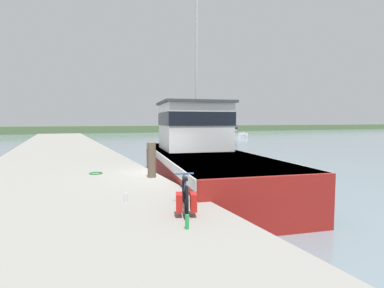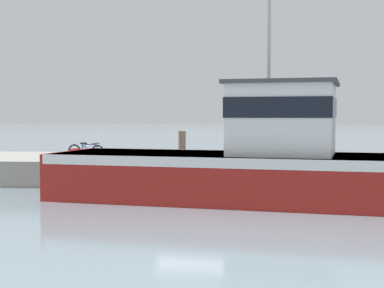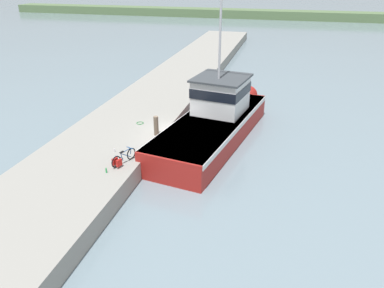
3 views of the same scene
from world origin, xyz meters
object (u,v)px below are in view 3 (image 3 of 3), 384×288
(mooring_post, at_px, (156,126))
(water_bottle_by_bike, at_px, (106,170))
(bicycle_touring, at_px, (122,159))
(water_bottle_on_curb, at_px, (114,150))
(fishing_boat_main, at_px, (215,118))

(mooring_post, bearing_deg, water_bottle_by_bike, -99.52)
(water_bottle_by_bike, bearing_deg, bicycle_touring, 68.74)
(mooring_post, height_order, water_bottle_on_curb, mooring_post)
(water_bottle_on_curb, bearing_deg, mooring_post, 62.33)
(fishing_boat_main, xyz_separation_m, water_bottle_by_bike, (-3.82, -7.57, -0.19))
(mooring_post, relative_size, water_bottle_by_bike, 4.60)
(mooring_post, bearing_deg, bicycle_touring, -96.46)
(bicycle_touring, xyz_separation_m, mooring_post, (0.44, 3.92, 0.26))
(mooring_post, relative_size, water_bottle_on_curb, 5.67)
(bicycle_touring, xyz_separation_m, water_bottle_by_bike, (-0.37, -0.96, -0.19))
(mooring_post, height_order, water_bottle_by_bike, mooring_post)
(bicycle_touring, xyz_separation_m, water_bottle_on_curb, (-0.97, 1.21, -0.21))
(fishing_boat_main, height_order, water_bottle_on_curb, fishing_boat_main)
(fishing_boat_main, relative_size, mooring_post, 12.23)
(bicycle_touring, height_order, water_bottle_on_curb, bicycle_touring)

